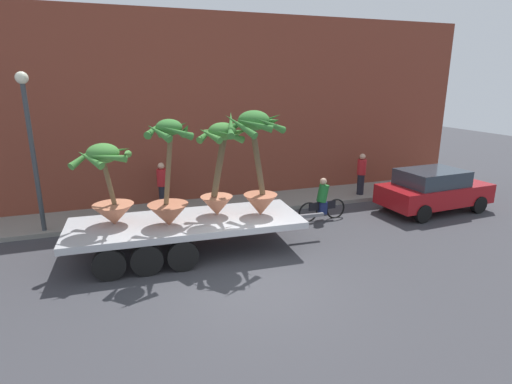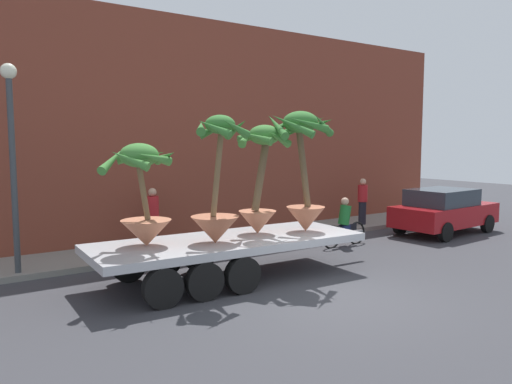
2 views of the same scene
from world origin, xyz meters
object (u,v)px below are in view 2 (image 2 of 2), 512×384
at_px(pedestrian_near_gate, 153,216).
at_px(pedestrian_far_left, 363,200).
at_px(cyclist, 344,225).
at_px(potted_palm_middle, 217,194).
at_px(potted_palm_extra, 261,178).
at_px(flatbed_trailer, 219,249).
at_px(street_lamp, 12,141).
at_px(parked_car, 444,210).
at_px(potted_palm_rear, 303,167).
at_px(potted_palm_front, 143,198).

relative_size(pedestrian_near_gate, pedestrian_far_left, 1.00).
bearing_deg(cyclist, potted_palm_middle, -164.35).
bearing_deg(potted_palm_extra, flatbed_trailer, -173.70).
distance_m(pedestrian_near_gate, street_lamp, 4.57).
xyz_separation_m(potted_palm_extra, street_lamp, (-5.07, 2.72, 0.90)).
relative_size(parked_car, pedestrian_near_gate, 2.46).
bearing_deg(pedestrian_far_left, potted_palm_middle, -157.24).
relative_size(flatbed_trailer, cyclist, 4.04).
xyz_separation_m(cyclist, pedestrian_far_left, (2.82, 1.93, 0.37)).
distance_m(potted_palm_middle, potted_palm_extra, 1.57).
relative_size(potted_palm_extra, parked_car, 0.63).
height_order(flatbed_trailer, potted_palm_rear, potted_palm_rear).
xyz_separation_m(potted_palm_middle, cyclist, (5.39, 1.51, -1.39)).
bearing_deg(flatbed_trailer, potted_palm_front, 170.30).
height_order(flatbed_trailer, street_lamp, street_lamp).
xyz_separation_m(potted_palm_middle, parked_car, (9.75, 1.06, -1.23)).
distance_m(pedestrian_far_left, street_lamp, 12.00).
height_order(potted_palm_middle, parked_car, potted_palm_middle).
bearing_deg(pedestrian_near_gate, cyclist, -28.27).
bearing_deg(parked_car, potted_palm_middle, -173.81).
bearing_deg(flatbed_trailer, street_lamp, 142.94).
relative_size(potted_palm_extra, cyclist, 1.44).
distance_m(potted_palm_middle, pedestrian_far_left, 8.96).
bearing_deg(potted_palm_front, potted_palm_middle, -21.39).
height_order(potted_palm_rear, street_lamp, street_lamp).
xyz_separation_m(cyclist, pedestrian_near_gate, (-5.13, 2.76, 0.37)).
distance_m(potted_palm_front, pedestrian_far_left, 10.14).
relative_size(potted_palm_middle, pedestrian_near_gate, 1.65).
distance_m(cyclist, street_lamp, 9.48).
relative_size(potted_palm_rear, parked_car, 0.71).
bearing_deg(potted_palm_front, cyclist, 7.75).
height_order(potted_palm_middle, potted_palm_front, potted_palm_middle).
xyz_separation_m(potted_palm_front, potted_palm_extra, (2.95, -0.14, 0.32)).
xyz_separation_m(potted_palm_extra, cyclist, (3.91, 1.08, -1.67)).
bearing_deg(pedestrian_near_gate, street_lamp, -163.80).
bearing_deg(cyclist, street_lamp, 169.65).
bearing_deg(potted_palm_rear, potted_palm_middle, 179.94).
relative_size(cyclist, street_lamp, 0.38).
bearing_deg(parked_car, potted_palm_extra, -175.68).
height_order(potted_palm_front, pedestrian_far_left, potted_palm_front).
height_order(flatbed_trailer, potted_palm_middle, potted_palm_middle).
xyz_separation_m(potted_palm_rear, street_lamp, (-6.02, 3.15, 0.63)).
height_order(flatbed_trailer, pedestrian_near_gate, pedestrian_near_gate).
relative_size(potted_palm_middle, cyclist, 1.53).
bearing_deg(cyclist, parked_car, -5.92).
relative_size(parked_car, street_lamp, 0.87).
xyz_separation_m(flatbed_trailer, parked_car, (9.56, 0.77, 0.05)).
height_order(potted_palm_extra, parked_car, potted_palm_extra).
height_order(pedestrian_far_left, street_lamp, street_lamp).
distance_m(potted_palm_middle, parked_car, 9.89).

